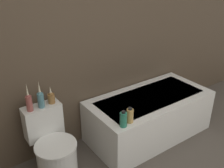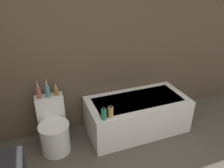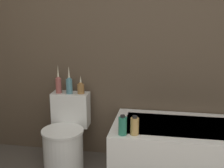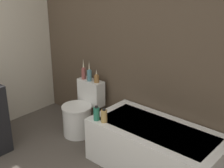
{
  "view_description": "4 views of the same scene",
  "coord_description": "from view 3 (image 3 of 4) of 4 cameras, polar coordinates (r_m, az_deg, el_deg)",
  "views": [
    {
      "loc": [
        -1.16,
        0.05,
        2.0
      ],
      "look_at": [
        0.04,
        1.74,
        1.0
      ],
      "focal_mm": 42.0,
      "sensor_mm": 36.0,
      "label": 1
    },
    {
      "loc": [
        -0.56,
        -0.45,
        2.16
      ],
      "look_at": [
        0.28,
        1.78,
        0.96
      ],
      "focal_mm": 35.0,
      "sensor_mm": 36.0,
      "label": 2
    },
    {
      "loc": [
        0.47,
        -0.66,
        1.57
      ],
      "look_at": [
        0.05,
        1.74,
        0.95
      ],
      "focal_mm": 50.0,
      "sensor_mm": 36.0,
      "label": 3
    },
    {
      "loc": [
        2.34,
        -0.54,
        2.19
      ],
      "look_at": [
        0.3,
        1.79,
        0.98
      ],
      "focal_mm": 50.0,
      "sensor_mm": 36.0,
      "label": 4
    }
  ],
  "objects": [
    {
      "name": "vase_gold",
      "position": [
        3.15,
        -9.76,
        0.04
      ],
      "size": [
        0.06,
        0.06,
        0.28
      ],
      "color": "#994C47",
      "rests_on": "toilet"
    },
    {
      "name": "wall_back_tiled",
      "position": [
        3.12,
        1.31,
        9.39
      ],
      "size": [
        6.4,
        0.06,
        2.6
      ],
      "color": "brown",
      "rests_on": "ground_plane"
    },
    {
      "name": "bathtub",
      "position": [
        2.98,
        14.9,
        -12.14
      ],
      "size": [
        1.48,
        0.73,
        0.53
      ],
      "color": "white",
      "rests_on": "ground"
    },
    {
      "name": "shampoo_bottle_short",
      "position": [
        2.59,
        4.16,
        -7.65
      ],
      "size": [
        0.07,
        0.07,
        0.16
      ],
      "color": "tan",
      "rests_on": "bathtub"
    },
    {
      "name": "vase_bronze",
      "position": [
        3.11,
        -5.73,
        -0.63
      ],
      "size": [
        0.07,
        0.07,
        0.18
      ],
      "color": "olive",
      "rests_on": "toilet"
    },
    {
      "name": "shampoo_bottle_tall",
      "position": [
        2.58,
        1.94,
        -7.63
      ],
      "size": [
        0.07,
        0.07,
        0.17
      ],
      "color": "#267259",
      "rests_on": "bathtub"
    },
    {
      "name": "toilet",
      "position": [
        3.12,
        -8.53,
        -9.93
      ],
      "size": [
        0.4,
        0.56,
        0.71
      ],
      "color": "white",
      "rests_on": "ground"
    },
    {
      "name": "vase_silver",
      "position": [
        3.11,
        -7.83,
        -0.1
      ],
      "size": [
        0.06,
        0.06,
        0.28
      ],
      "color": "teal",
      "rests_on": "toilet"
    }
  ]
}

